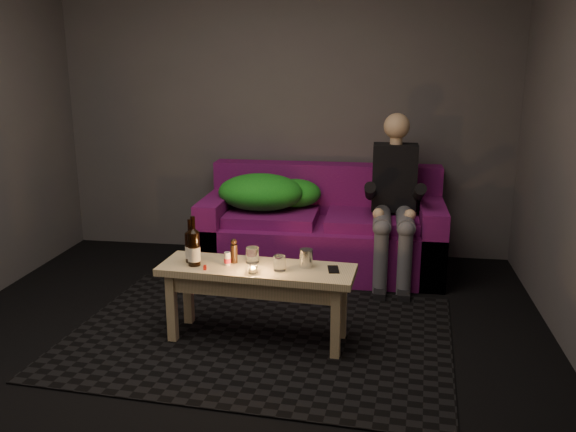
{
  "coord_description": "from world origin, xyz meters",
  "views": [
    {
      "loc": [
        0.84,
        -3.1,
        1.75
      ],
      "look_at": [
        0.19,
        1.22,
        0.6
      ],
      "focal_mm": 38.0,
      "sensor_mm": 36.0,
      "label": 1
    }
  ],
  "objects_px": {
    "person": "(394,196)",
    "steel_cup": "(306,258)",
    "beer_bottle_b": "(194,247)",
    "coffee_table": "(257,280)",
    "beer_bottle_a": "(191,246)",
    "sofa": "(323,233)"
  },
  "relations": [
    {
      "from": "beer_bottle_a",
      "to": "steel_cup",
      "type": "xyz_separation_m",
      "value": [
        0.73,
        0.01,
        -0.05
      ]
    },
    {
      "from": "steel_cup",
      "to": "person",
      "type": "bearing_deg",
      "value": 66.2
    },
    {
      "from": "person",
      "to": "beer_bottle_b",
      "type": "bearing_deg",
      "value": -133.23
    },
    {
      "from": "beer_bottle_a",
      "to": "steel_cup",
      "type": "bearing_deg",
      "value": 1.17
    },
    {
      "from": "coffee_table",
      "to": "steel_cup",
      "type": "height_order",
      "value": "steel_cup"
    },
    {
      "from": "beer_bottle_a",
      "to": "steel_cup",
      "type": "height_order",
      "value": "beer_bottle_a"
    },
    {
      "from": "sofa",
      "to": "person",
      "type": "distance_m",
      "value": 0.71
    },
    {
      "from": "person",
      "to": "beer_bottle_a",
      "type": "relative_size",
      "value": 4.76
    },
    {
      "from": "person",
      "to": "coffee_table",
      "type": "height_order",
      "value": "person"
    },
    {
      "from": "person",
      "to": "steel_cup",
      "type": "xyz_separation_m",
      "value": [
        -0.55,
        -1.24,
        -0.13
      ]
    },
    {
      "from": "coffee_table",
      "to": "beer_bottle_a",
      "type": "xyz_separation_m",
      "value": [
        -0.43,
        0.03,
        0.19
      ]
    },
    {
      "from": "beer_bottle_a",
      "to": "person",
      "type": "bearing_deg",
      "value": 44.56
    },
    {
      "from": "beer_bottle_b",
      "to": "steel_cup",
      "type": "height_order",
      "value": "beer_bottle_b"
    },
    {
      "from": "beer_bottle_b",
      "to": "steel_cup",
      "type": "distance_m",
      "value": 0.69
    },
    {
      "from": "beer_bottle_a",
      "to": "beer_bottle_b",
      "type": "bearing_deg",
      "value": -56.17
    },
    {
      "from": "person",
      "to": "coffee_table",
      "type": "xyz_separation_m",
      "value": [
        -0.85,
        -1.28,
        -0.28
      ]
    },
    {
      "from": "sofa",
      "to": "beer_bottle_b",
      "type": "xyz_separation_m",
      "value": [
        -0.66,
        -1.47,
        0.3
      ]
    },
    {
      "from": "sofa",
      "to": "beer_bottle_b",
      "type": "height_order",
      "value": "sofa"
    },
    {
      "from": "person",
      "to": "coffee_table",
      "type": "relative_size",
      "value": 1.07
    },
    {
      "from": "coffee_table",
      "to": "beer_bottle_b",
      "type": "distance_m",
      "value": 0.44
    },
    {
      "from": "sofa",
      "to": "steel_cup",
      "type": "xyz_separation_m",
      "value": [
        0.03,
        -1.4,
        0.24
      ]
    },
    {
      "from": "person",
      "to": "steel_cup",
      "type": "bearing_deg",
      "value": -113.8
    }
  ]
}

